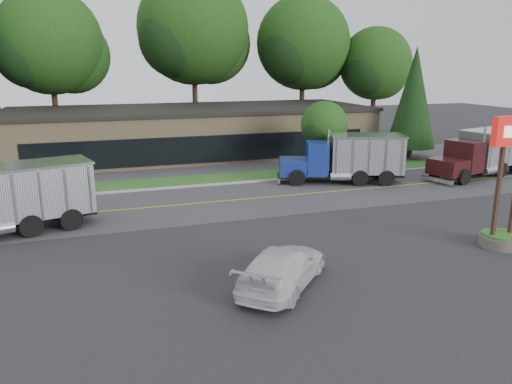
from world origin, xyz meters
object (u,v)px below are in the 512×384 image
bilo_sign (505,204)px  dump_truck_blue (349,157)px  rally_car (282,267)px  dump_truck_maroon (483,152)px  dump_truck_red (9,198)px

bilo_sign → dump_truck_blue: bilo_sign is taller
dump_truck_blue → rally_car: bearing=73.2°
dump_truck_maroon → rally_car: bearing=17.1°
dump_truck_blue → rally_car: (-10.62, -14.42, -1.05)m
bilo_sign → dump_truck_blue: size_ratio=0.67×
dump_truck_red → dump_truck_blue: (21.04, 4.54, -0.00)m
bilo_sign → rally_car: bilo_sign is taller
bilo_sign → dump_truck_red: bilo_sign is taller
dump_truck_red → dump_truck_maroon: 31.77m
dump_truck_red → rally_car: size_ratio=1.78×
bilo_sign → dump_truck_blue: bearing=91.9°
dump_truck_maroon → rally_car: dump_truck_maroon is taller
bilo_sign → rally_car: (-11.07, -0.82, -1.26)m
bilo_sign → dump_truck_maroon: bilo_sign is taller
rally_car → dump_truck_maroon: bearing=-105.7°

